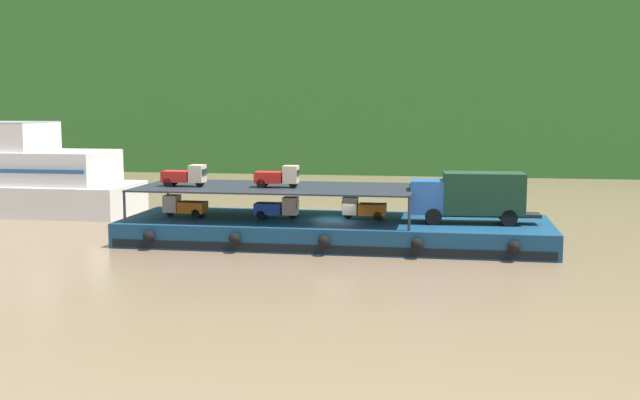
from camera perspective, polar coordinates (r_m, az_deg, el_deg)
The scene contains 10 objects.
ground_plane at distance 49.03m, azimuth 1.12°, elevation -3.16°, with size 400.00×400.00×0.00m, color #7F664C.
hillside_far_bank at distance 114.29m, azimuth 6.07°, elevation 12.73°, with size 113.05×41.28×35.58m.
cargo_barge at distance 48.88m, azimuth 1.12°, elevation -2.30°, with size 26.58×8.92×1.50m.
covered_lorry at distance 47.85m, azimuth 10.98°, elevation 0.33°, with size 7.93×2.58×3.10m.
cargo_rack at distance 49.23m, azimuth -3.25°, elevation 0.92°, with size 17.38×7.56×2.00m.
mini_truck_lower_stern at distance 50.59m, azimuth -9.94°, elevation -0.43°, with size 2.77×1.24×1.38m.
mini_truck_lower_aft at distance 49.05m, azimuth -3.15°, elevation -0.57°, with size 2.75×1.21×1.38m.
mini_truck_lower_mid at distance 48.90m, azimuth 3.22°, elevation -0.59°, with size 2.75×1.22×1.38m.
mini_truck_upper_stern at distance 50.00m, azimuth -9.90°, elevation 1.79°, with size 2.77×1.25×1.38m.
mini_truck_upper_mid at distance 48.68m, azimuth -3.13°, elevation 1.74°, with size 2.75×1.22×1.38m.
Camera 1 is at (7.00, -47.74, 8.72)m, focal length 43.53 mm.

